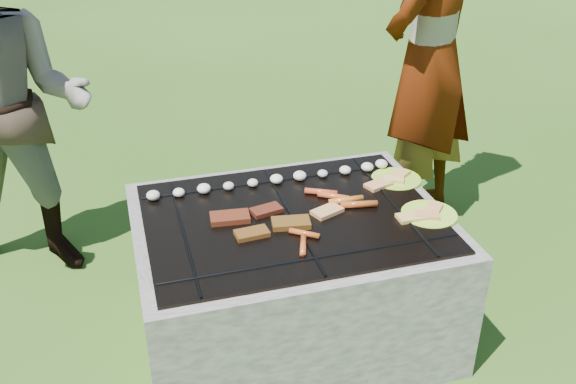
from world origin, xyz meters
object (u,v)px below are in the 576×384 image
cook (430,59)px  plate_near (429,214)px  fire_pit (291,280)px  bystander (3,113)px  plate_far (396,179)px

cook → plate_near: bearing=30.2°
fire_pit → bystander: 1.55m
plate_far → bystander: 1.85m
fire_pit → bystander: bystander is taller
plate_far → cook: cook is taller
fire_pit → bystander: (-1.15, 0.85, 0.59)m
plate_near → cook: cook is taller
plate_far → plate_near: size_ratio=1.14×
plate_far → cook: bearing=53.9°
fire_pit → plate_near: bearing=-14.4°
fire_pit → plate_near: plate_near is taller
fire_pit → plate_far: (0.56, 0.19, 0.33)m
fire_pit → plate_far: 0.68m
plate_far → cook: 0.83m
cook → fire_pit: bearing=3.9°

